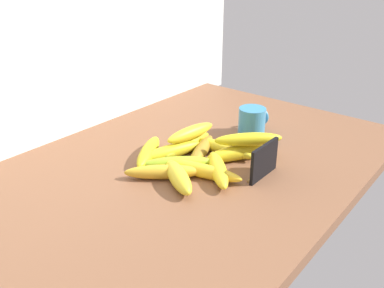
{
  "coord_description": "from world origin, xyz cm",
  "views": [
    {
      "loc": [
        -74.14,
        -59.14,
        52.47
      ],
      "look_at": [
        -1.23,
        0.06,
        8.0
      ],
      "focal_mm": 39.12,
      "sensor_mm": 36.0,
      "label": 1
    }
  ],
  "objects_px": {
    "banana_6": "(223,148)",
    "banana_0": "(200,151)",
    "chalkboard_sign": "(264,162)",
    "banana_10": "(164,172)",
    "banana_4": "(242,151)",
    "banana_9": "(149,152)",
    "banana_8": "(188,145)",
    "coffee_mug": "(252,121)",
    "banana_5": "(202,171)",
    "banana_3": "(218,169)",
    "banana_1": "(172,151)",
    "banana_11": "(191,133)",
    "banana_7": "(178,177)",
    "banana_2": "(179,164)",
    "banana_12": "(248,139)"
  },
  "relations": [
    {
      "from": "banana_6",
      "to": "banana_0",
      "type": "bearing_deg",
      "value": 143.4
    },
    {
      "from": "chalkboard_sign",
      "to": "banana_10",
      "type": "height_order",
      "value": "chalkboard_sign"
    },
    {
      "from": "banana_4",
      "to": "banana_9",
      "type": "relative_size",
      "value": 1.16
    },
    {
      "from": "chalkboard_sign",
      "to": "banana_8",
      "type": "distance_m",
      "value": 0.23
    },
    {
      "from": "coffee_mug",
      "to": "banana_0",
      "type": "xyz_separation_m",
      "value": [
        -0.21,
        0.02,
        -0.02
      ]
    },
    {
      "from": "coffee_mug",
      "to": "banana_10",
      "type": "bearing_deg",
      "value": 177.1
    },
    {
      "from": "banana_5",
      "to": "banana_3",
      "type": "bearing_deg",
      "value": -46.44
    },
    {
      "from": "coffee_mug",
      "to": "banana_9",
      "type": "distance_m",
      "value": 0.33
    },
    {
      "from": "coffee_mug",
      "to": "banana_5",
      "type": "distance_m",
      "value": 0.3
    },
    {
      "from": "banana_8",
      "to": "banana_6",
      "type": "bearing_deg",
      "value": -63.72
    },
    {
      "from": "banana_1",
      "to": "banana_6",
      "type": "xyz_separation_m",
      "value": [
        0.1,
        -0.09,
        -0.0
      ]
    },
    {
      "from": "banana_10",
      "to": "banana_11",
      "type": "bearing_deg",
      "value": 17.27
    },
    {
      "from": "banana_7",
      "to": "banana_11",
      "type": "relative_size",
      "value": 0.95
    },
    {
      "from": "banana_7",
      "to": "banana_10",
      "type": "distance_m",
      "value": 0.04
    },
    {
      "from": "banana_6",
      "to": "banana_7",
      "type": "relative_size",
      "value": 1.18
    },
    {
      "from": "banana_2",
      "to": "banana_3",
      "type": "distance_m",
      "value": 0.1
    },
    {
      "from": "banana_2",
      "to": "banana_3",
      "type": "xyz_separation_m",
      "value": [
        0.04,
        -0.09,
        0.0
      ]
    },
    {
      "from": "chalkboard_sign",
      "to": "banana_11",
      "type": "height_order",
      "value": "chalkboard_sign"
    },
    {
      "from": "banana_0",
      "to": "banana_10",
      "type": "bearing_deg",
      "value": -178.0
    },
    {
      "from": "banana_1",
      "to": "banana_4",
      "type": "bearing_deg",
      "value": -52.43
    },
    {
      "from": "banana_2",
      "to": "banana_7",
      "type": "distance_m",
      "value": 0.07
    },
    {
      "from": "coffee_mug",
      "to": "banana_2",
      "type": "xyz_separation_m",
      "value": [
        -0.3,
        0.02,
        -0.02
      ]
    },
    {
      "from": "banana_1",
      "to": "banana_5",
      "type": "height_order",
      "value": "banana_1"
    },
    {
      "from": "banana_1",
      "to": "banana_4",
      "type": "xyz_separation_m",
      "value": [
        0.11,
        -0.14,
        0.0
      ]
    },
    {
      "from": "banana_5",
      "to": "banana_9",
      "type": "distance_m",
      "value": 0.16
    },
    {
      "from": "banana_2",
      "to": "banana_8",
      "type": "distance_m",
      "value": 0.11
    },
    {
      "from": "chalkboard_sign",
      "to": "coffee_mug",
      "type": "distance_m",
      "value": 0.25
    },
    {
      "from": "banana_8",
      "to": "banana_9",
      "type": "relative_size",
      "value": 1.07
    },
    {
      "from": "coffee_mug",
      "to": "banana_4",
      "type": "distance_m",
      "value": 0.17
    },
    {
      "from": "banana_1",
      "to": "banana_2",
      "type": "bearing_deg",
      "value": -122.95
    },
    {
      "from": "chalkboard_sign",
      "to": "banana_9",
      "type": "height_order",
      "value": "chalkboard_sign"
    },
    {
      "from": "chalkboard_sign",
      "to": "banana_5",
      "type": "xyz_separation_m",
      "value": [
        -0.09,
        0.11,
        -0.02
      ]
    },
    {
      "from": "banana_10",
      "to": "banana_11",
      "type": "xyz_separation_m",
      "value": [
        0.16,
        0.05,
        0.03
      ]
    },
    {
      "from": "banana_0",
      "to": "banana_1",
      "type": "xyz_separation_m",
      "value": [
        -0.05,
        0.05,
        0.0
      ]
    },
    {
      "from": "banana_0",
      "to": "banana_8",
      "type": "bearing_deg",
      "value": 82.12
    },
    {
      "from": "coffee_mug",
      "to": "banana_1",
      "type": "xyz_separation_m",
      "value": [
        -0.27,
        0.08,
        -0.02
      ]
    },
    {
      "from": "chalkboard_sign",
      "to": "banana_12",
      "type": "bearing_deg",
      "value": 56.62
    },
    {
      "from": "banana_11",
      "to": "banana_2",
      "type": "bearing_deg",
      "value": -154.47
    },
    {
      "from": "chalkboard_sign",
      "to": "banana_2",
      "type": "xyz_separation_m",
      "value": [
        -0.1,
        0.17,
        -0.02
      ]
    },
    {
      "from": "banana_0",
      "to": "banana_3",
      "type": "height_order",
      "value": "banana_3"
    },
    {
      "from": "chalkboard_sign",
      "to": "banana_0",
      "type": "bearing_deg",
      "value": 93.96
    },
    {
      "from": "banana_7",
      "to": "banana_10",
      "type": "bearing_deg",
      "value": 89.45
    },
    {
      "from": "banana_4",
      "to": "banana_10",
      "type": "bearing_deg",
      "value": 157.34
    },
    {
      "from": "banana_4",
      "to": "banana_2",
      "type": "bearing_deg",
      "value": 150.63
    },
    {
      "from": "banana_3",
      "to": "banana_6",
      "type": "bearing_deg",
      "value": 29.96
    },
    {
      "from": "banana_5",
      "to": "banana_7",
      "type": "height_order",
      "value": "banana_7"
    },
    {
      "from": "chalkboard_sign",
      "to": "banana_10",
      "type": "bearing_deg",
      "value": 132.09
    },
    {
      "from": "banana_10",
      "to": "banana_2",
      "type": "bearing_deg",
      "value": -0.84
    },
    {
      "from": "banana_7",
      "to": "banana_10",
      "type": "xyz_separation_m",
      "value": [
        0.0,
        0.04,
        -0.0
      ]
    },
    {
      "from": "banana_4",
      "to": "chalkboard_sign",
      "type": "bearing_deg",
      "value": -117.38
    }
  ]
}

